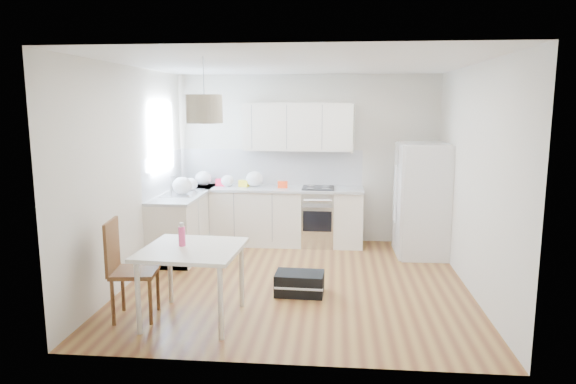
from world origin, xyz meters
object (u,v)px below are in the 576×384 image
object	(u,v)px
refrigerator	(423,200)
dining_chair	(135,269)
gym_bag	(300,283)
dining_table	(192,256)

from	to	relation	value
refrigerator	dining_chair	size ratio (longest dim) A/B	1.59
dining_chair	gym_bag	size ratio (longest dim) A/B	1.86
refrigerator	dining_chair	bearing A→B (deg)	-143.02
dining_table	gym_bag	bearing A→B (deg)	41.51
refrigerator	dining_chair	distance (m)	4.28
dining_table	refrigerator	bearing A→B (deg)	47.09
dining_table	dining_chair	bearing A→B (deg)	-175.51
dining_table	dining_chair	world-z (taller)	dining_chair
refrigerator	dining_chair	world-z (taller)	refrigerator
refrigerator	gym_bag	size ratio (longest dim) A/B	2.95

